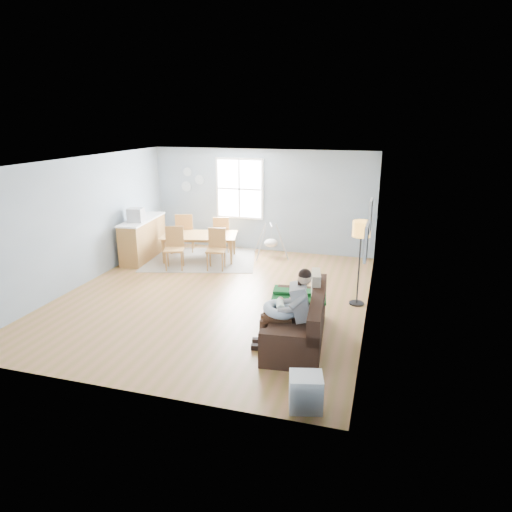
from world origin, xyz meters
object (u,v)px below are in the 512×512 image
(dining_table, at_px, (200,247))
(chair_se, at_px, (216,246))
(sofa, at_px, (299,324))
(counter, at_px, (143,238))
(toddler, at_px, (297,295))
(storage_cube, at_px, (305,392))
(floor_lamp, at_px, (361,236))
(chair_nw, at_px, (185,230))
(baby_swing, at_px, (271,242))
(chair_sw, at_px, (174,245))
(monitor, at_px, (136,215))
(father, at_px, (290,306))
(chair_ne, at_px, (222,232))

(dining_table, relative_size, chair_se, 1.90)
(sofa, distance_m, counter, 5.78)
(toddler, height_order, storage_cube, toddler)
(floor_lamp, relative_size, storage_cube, 3.42)
(storage_cube, relative_size, chair_nw, 0.46)
(sofa, relative_size, baby_swing, 1.92)
(toddler, height_order, chair_nw, chair_nw)
(toddler, relative_size, dining_table, 0.45)
(dining_table, bearing_deg, chair_sw, -125.65)
(storage_cube, xyz_separation_m, counter, (-5.13, 5.12, 0.30))
(toddler, relative_size, counter, 0.44)
(baby_swing, bearing_deg, storage_cube, -71.82)
(counter, distance_m, monitor, 0.76)
(chair_sw, bearing_deg, father, -41.92)
(monitor, height_order, baby_swing, monitor)
(father, bearing_deg, toddler, 88.91)
(chair_sw, bearing_deg, chair_se, 14.66)
(toddler, distance_m, chair_ne, 5.09)
(chair_sw, bearing_deg, dining_table, 68.35)
(chair_se, bearing_deg, chair_nw, 140.99)
(toddler, distance_m, chair_sw, 4.36)
(toddler, xyz_separation_m, chair_ne, (-2.87, 4.20, -0.13))
(toddler, relative_size, baby_swing, 0.77)
(father, height_order, floor_lamp, floor_lamp)
(dining_table, height_order, monitor, monitor)
(chair_ne, bearing_deg, chair_nw, -164.62)
(storage_cube, xyz_separation_m, chair_nw, (-4.32, 5.90, 0.39))
(toddler, height_order, floor_lamp, floor_lamp)
(floor_lamp, xyz_separation_m, storage_cube, (-0.37, -3.55, -1.14))
(toddler, bearing_deg, chair_sw, 142.93)
(storage_cube, height_order, dining_table, dining_table)
(chair_ne, relative_size, monitor, 2.38)
(father, height_order, baby_swing, father)
(chair_ne, height_order, monitor, monitor)
(chair_nw, height_order, chair_ne, chair_nw)
(dining_table, bearing_deg, baby_swing, 10.69)
(chair_nw, distance_m, counter, 1.12)
(toddler, bearing_deg, chair_ne, 124.33)
(dining_table, xyz_separation_m, chair_ne, (0.30, 0.78, 0.23))
(chair_nw, bearing_deg, floor_lamp, -26.55)
(chair_nw, xyz_separation_m, chair_ne, (0.95, 0.26, -0.05))
(toddler, distance_m, baby_swing, 4.45)
(monitor, bearing_deg, father, -35.90)
(sofa, relative_size, chair_nw, 1.97)
(floor_lamp, relative_size, monitor, 4.01)
(counter, distance_m, baby_swing, 3.28)
(chair_sw, bearing_deg, monitor, 170.43)
(storage_cube, distance_m, chair_se, 5.72)
(sofa, height_order, baby_swing, baby_swing)
(storage_cube, bearing_deg, chair_nw, 126.23)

